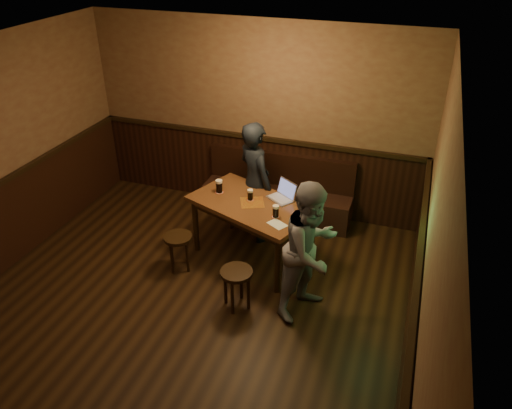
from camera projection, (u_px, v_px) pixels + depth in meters
The scene contains 12 objects.
room at pixel (166, 230), 5.02m from camera, with size 5.04×6.04×2.84m.
bench at pixel (278, 197), 7.42m from camera, with size 2.20×0.50×0.95m.
pub_table at pixel (252, 210), 6.29m from camera, with size 1.76×1.38×0.83m.
stool_left at pixel (178, 243), 6.25m from camera, with size 0.45×0.45×0.49m.
stool_right at pixel (237, 278), 5.62m from camera, with size 0.37×0.37×0.50m.
pint_left at pixel (219, 186), 6.42m from camera, with size 0.11×0.11×0.18m.
pint_mid at pixel (250, 195), 6.26m from camera, with size 0.09×0.09×0.15m.
pint_right at pixel (276, 211), 5.90m from camera, with size 0.10×0.10×0.16m.
laptop at pixel (283, 194), 6.30m from camera, with size 0.41×0.40×0.23m.
menu at pixel (277, 224), 5.80m from camera, with size 0.22×0.15×0.00m, color silver.
person_suit at pixel (255, 182), 6.68m from camera, with size 0.62×0.41×1.70m, color black.
person_grey at pixel (311, 250), 5.39m from camera, with size 0.79×0.61×1.62m, color gray.
Camera 1 is at (2.24, -3.47, 3.94)m, focal length 35.00 mm.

